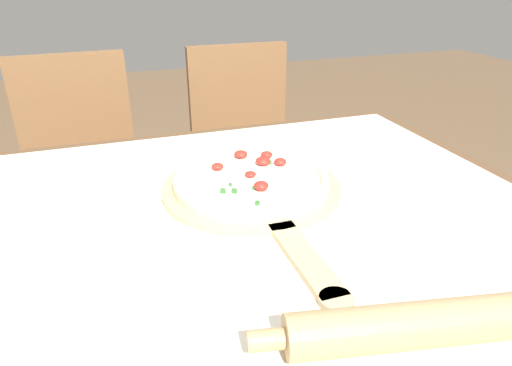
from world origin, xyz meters
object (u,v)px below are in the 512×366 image
Objects in this scene: pizza at (251,179)px; chair_right at (246,149)px; pizza_peel at (255,192)px; chair_left at (84,169)px; rolling_pin at (412,325)px.

chair_right is (0.23, 0.76, -0.25)m from pizza.
chair_left reaches higher than pizza_peel.
rolling_pin is (0.05, -0.47, 0.00)m from pizza.
chair_right is at bearing 73.36° from pizza.
pizza_peel is at bearing -67.48° from chair_left.
pizza is 0.88m from chair_left.
rolling_pin is at bearing -83.79° from pizza.
pizza_peel is at bearing 96.61° from rolling_pin.
chair_right reaches higher than rolling_pin.
rolling_pin is 1.32m from chair_left.
pizza_peel is 0.64× the size of chair_right.
chair_right is (0.59, 0.00, 0.00)m from chair_left.
pizza_peel is 1.81× the size of pizza.
pizza_peel is 0.85m from chair_right.
chair_right is at bearing -2.38° from chair_left.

